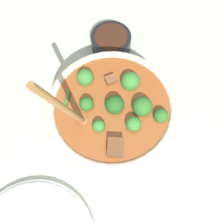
{
  "coord_description": "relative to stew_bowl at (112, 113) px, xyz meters",
  "views": [
    {
      "loc": [
        0.05,
        -0.22,
        0.6
      ],
      "look_at": [
        0.0,
        0.0,
        0.07
      ],
      "focal_mm": 45.0,
      "sensor_mm": 36.0,
      "label": 1
    }
  ],
  "objects": [
    {
      "name": "ground_plane",
      "position": [
        -0.0,
        -0.0,
        -0.06
      ],
      "size": [
        4.0,
        4.0,
        0.0
      ],
      "primitive_type": "plane",
      "color": "#ADBCAD"
    },
    {
      "name": "stew_bowl",
      "position": [
        0.0,
        0.0,
        0.0
      ],
      "size": [
        0.26,
        0.26,
        0.28
      ],
      "color": "beige",
      "rests_on": "ground_plane"
    },
    {
      "name": "condiment_bowl",
      "position": [
        -0.05,
        0.2,
        -0.03
      ],
      "size": [
        0.1,
        0.1,
        0.05
      ],
      "color": "black",
      "rests_on": "ground_plane"
    }
  ]
}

